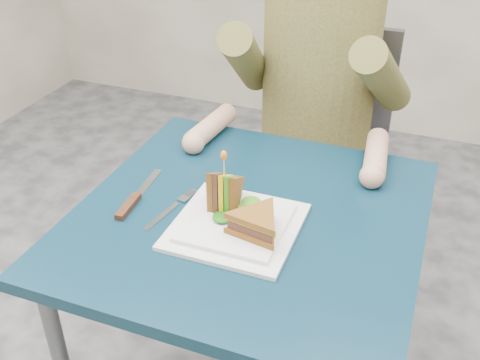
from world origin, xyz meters
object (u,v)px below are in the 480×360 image
at_px(diner, 320,50).
at_px(sandwich_flat, 257,223).
at_px(sandwich_upright, 224,192).
at_px(knife, 132,202).
at_px(fork, 170,210).
at_px(chair, 319,147).
at_px(table, 249,241).
at_px(plate, 236,225).

relative_size(diner, sandwich_flat, 4.73).
bearing_deg(sandwich_upright, knife, -168.27).
distance_m(diner, fork, 0.68).
bearing_deg(chair, knife, -108.98).
bearing_deg(knife, diner, 68.01).
distance_m(chair, sandwich_upright, 0.76).
xyz_separation_m(table, fork, (-0.17, -0.06, 0.08)).
relative_size(table, fork, 4.20).
bearing_deg(plate, sandwich_flat, -24.44).
height_order(diner, fork, diner).
xyz_separation_m(diner, fork, (-0.17, -0.64, -0.18)).
height_order(diner, sandwich_upright, diner).
bearing_deg(table, diner, 90.00).
xyz_separation_m(table, sandwich_flat, (0.05, -0.09, 0.12)).
relative_size(diner, plate, 2.87).
bearing_deg(table, chair, 90.00).
distance_m(diner, sandwich_flat, 0.69).
distance_m(diner, plate, 0.67).
bearing_deg(chair, sandwich_upright, -94.10).
distance_m(table, knife, 0.28).
bearing_deg(diner, sandwich_upright, -94.86).
bearing_deg(diner, fork, -104.76).
bearing_deg(sandwich_flat, knife, 175.07).
distance_m(sandwich_flat, sandwich_upright, 0.12).
bearing_deg(sandwich_flat, fork, 171.41).
xyz_separation_m(sandwich_flat, fork, (-0.22, 0.03, -0.04)).
height_order(table, chair, chair).
bearing_deg(sandwich_upright, chair, 85.90).
bearing_deg(chair, plate, -90.53).
relative_size(chair, fork, 5.21).
bearing_deg(chair, table, -90.00).
distance_m(sandwich_flat, knife, 0.31).
bearing_deg(diner, chair, 90.00).
bearing_deg(table, sandwich_upright, -160.33).
bearing_deg(fork, table, 18.30).
relative_size(table, knife, 3.38).
relative_size(sandwich_flat, fork, 0.88).
distance_m(sandwich_flat, fork, 0.22).
bearing_deg(sandwich_flat, plate, 155.56).
xyz_separation_m(table, chair, (0.00, 0.69, -0.11)).
relative_size(sandwich_upright, fork, 0.83).
height_order(plate, knife, plate).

